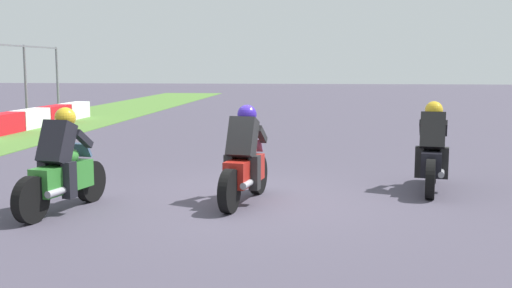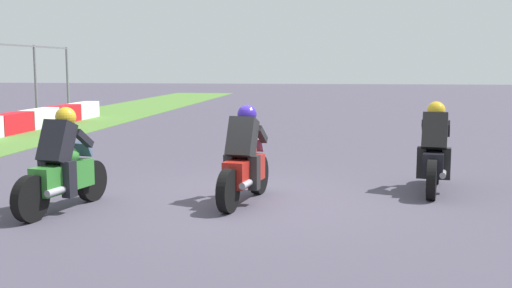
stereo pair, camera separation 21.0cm
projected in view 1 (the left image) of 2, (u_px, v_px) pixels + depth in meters
ground_plane at (254, 200)px, 9.70m from camera, size 120.00×120.00×0.00m
rider_lane_a at (432, 154)px, 10.32m from camera, size 2.03×0.62×1.51m
rider_lane_b at (245, 163)px, 9.41m from camera, size 2.03×0.62×1.51m
rider_lane_c at (62, 169)px, 8.83m from camera, size 2.02×0.64×1.51m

